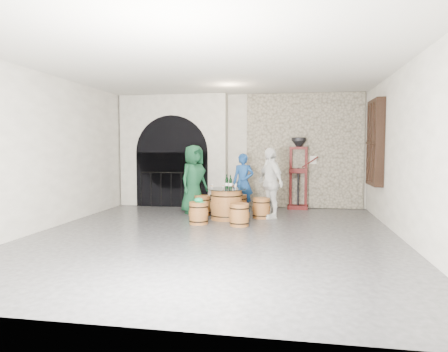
% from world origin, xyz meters
% --- Properties ---
extents(ground, '(8.00, 8.00, 0.00)m').
position_xyz_m(ground, '(0.00, 0.00, 0.00)').
color(ground, '#2F2F31').
rests_on(ground, ground).
extents(wall_back, '(8.00, 0.00, 8.00)m').
position_xyz_m(wall_back, '(0.00, 4.00, 1.60)').
color(wall_back, beige).
rests_on(wall_back, ground).
extents(wall_front, '(8.00, 0.00, 8.00)m').
position_xyz_m(wall_front, '(0.00, -4.00, 1.60)').
color(wall_front, beige).
rests_on(wall_front, ground).
extents(wall_left, '(0.00, 8.00, 8.00)m').
position_xyz_m(wall_left, '(-3.50, 0.00, 1.60)').
color(wall_left, beige).
rests_on(wall_left, ground).
extents(wall_right, '(0.00, 8.00, 8.00)m').
position_xyz_m(wall_right, '(3.50, 0.00, 1.60)').
color(wall_right, beige).
rests_on(wall_right, ground).
extents(ceiling, '(8.00, 8.00, 0.00)m').
position_xyz_m(ceiling, '(0.00, 0.00, 3.20)').
color(ceiling, beige).
rests_on(ceiling, wall_back).
extents(stone_facing_panel, '(3.20, 0.12, 3.18)m').
position_xyz_m(stone_facing_panel, '(1.80, 3.94, 1.60)').
color(stone_facing_panel, '#A0967F').
rests_on(stone_facing_panel, ground).
extents(arched_opening, '(3.10, 0.60, 3.19)m').
position_xyz_m(arched_opening, '(-1.90, 3.74, 1.58)').
color(arched_opening, beige).
rests_on(arched_opening, ground).
extents(shuttered_window, '(0.23, 1.10, 2.00)m').
position_xyz_m(shuttered_window, '(3.38, 2.40, 1.80)').
color(shuttered_window, black).
rests_on(shuttered_window, wall_right).
extents(barrel_table, '(0.94, 0.94, 0.73)m').
position_xyz_m(barrel_table, '(-0.03, 1.76, 0.36)').
color(barrel_table, brown).
rests_on(barrel_table, ground).
extents(barrel_stool_left, '(0.44, 0.44, 0.49)m').
position_xyz_m(barrel_stool_left, '(-0.72, 2.27, 0.24)').
color(barrel_stool_left, brown).
rests_on(barrel_stool_left, ground).
extents(barrel_stool_far, '(0.44, 0.44, 0.49)m').
position_xyz_m(barrel_stool_far, '(0.15, 2.60, 0.24)').
color(barrel_stool_far, brown).
rests_on(barrel_stool_far, ground).
extents(barrel_stool_right, '(0.44, 0.44, 0.49)m').
position_xyz_m(barrel_stool_right, '(0.77, 2.06, 0.24)').
color(barrel_stool_right, brown).
rests_on(barrel_stool_right, ground).
extents(barrel_stool_near_right, '(0.44, 0.44, 0.49)m').
position_xyz_m(barrel_stool_near_right, '(0.38, 1.02, 0.24)').
color(barrel_stool_near_right, brown).
rests_on(barrel_stool_near_right, ground).
extents(barrel_stool_near_left, '(0.44, 0.44, 0.49)m').
position_xyz_m(barrel_stool_near_left, '(-0.54, 1.08, 0.24)').
color(barrel_stool_near_left, brown).
rests_on(barrel_stool_near_left, ground).
extents(green_cap, '(0.24, 0.19, 0.11)m').
position_xyz_m(green_cap, '(-0.54, 1.08, 0.53)').
color(green_cap, '#0E9B5B').
rests_on(green_cap, barrel_stool_near_left).
extents(person_green, '(0.90, 1.02, 1.75)m').
position_xyz_m(person_green, '(-1.00, 2.47, 0.88)').
color(person_green, '#103C23').
rests_on(person_green, ground).
extents(person_blue, '(0.60, 0.43, 1.54)m').
position_xyz_m(person_blue, '(0.22, 2.92, 0.77)').
color(person_blue, navy).
rests_on(person_blue, ground).
extents(person_white, '(0.90, 1.05, 1.69)m').
position_xyz_m(person_white, '(0.97, 2.14, 0.84)').
color(person_white, white).
rests_on(person_white, ground).
extents(wine_bottle_left, '(0.08, 0.08, 0.32)m').
position_xyz_m(wine_bottle_left, '(-0.03, 1.77, 0.86)').
color(wine_bottle_left, black).
rests_on(wine_bottle_left, barrel_table).
extents(wine_bottle_center, '(0.08, 0.08, 0.32)m').
position_xyz_m(wine_bottle_center, '(0.07, 1.73, 0.86)').
color(wine_bottle_center, black).
rests_on(wine_bottle_center, barrel_table).
extents(wine_bottle_right, '(0.08, 0.08, 0.32)m').
position_xyz_m(wine_bottle_right, '(-0.05, 1.97, 0.86)').
color(wine_bottle_right, black).
rests_on(wine_bottle_right, barrel_table).
extents(tasting_glass_a, '(0.05, 0.05, 0.10)m').
position_xyz_m(tasting_glass_a, '(-0.37, 1.75, 0.77)').
color(tasting_glass_a, '#BD7124').
rests_on(tasting_glass_a, barrel_table).
extents(tasting_glass_b, '(0.05, 0.05, 0.10)m').
position_xyz_m(tasting_glass_b, '(0.16, 1.91, 0.77)').
color(tasting_glass_b, '#BD7124').
rests_on(tasting_glass_b, barrel_table).
extents(tasting_glass_c, '(0.05, 0.05, 0.10)m').
position_xyz_m(tasting_glass_c, '(-0.14, 1.94, 0.77)').
color(tasting_glass_c, '#BD7124').
rests_on(tasting_glass_c, barrel_table).
extents(tasting_glass_d, '(0.05, 0.05, 0.10)m').
position_xyz_m(tasting_glass_d, '(0.17, 2.03, 0.77)').
color(tasting_glass_d, '#BD7124').
rests_on(tasting_glass_d, barrel_table).
extents(tasting_glass_e, '(0.05, 0.05, 0.10)m').
position_xyz_m(tasting_glass_e, '(0.20, 1.59, 0.77)').
color(tasting_glass_e, '#BD7124').
rests_on(tasting_glass_e, barrel_table).
extents(tasting_glass_f, '(0.05, 0.05, 0.10)m').
position_xyz_m(tasting_glass_f, '(-0.41, 1.85, 0.77)').
color(tasting_glass_f, '#BD7124').
rests_on(tasting_glass_f, barrel_table).
extents(side_barrel, '(0.50, 0.50, 0.67)m').
position_xyz_m(side_barrel, '(0.09, 3.20, 0.33)').
color(side_barrel, brown).
rests_on(side_barrel, ground).
extents(corking_press, '(0.81, 0.47, 1.96)m').
position_xyz_m(corking_press, '(1.65, 3.70, 1.14)').
color(corking_press, '#480F0C').
rests_on(corking_press, ground).
extents(control_box, '(0.18, 0.10, 0.22)m').
position_xyz_m(control_box, '(2.05, 3.86, 1.35)').
color(control_box, silver).
rests_on(control_box, wall_back).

